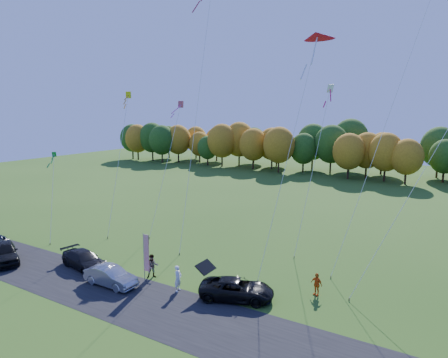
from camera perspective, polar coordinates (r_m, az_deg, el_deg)
The scene contains 19 objects.
ground at distance 31.20m, azimuth -5.92°, elevation -14.44°, with size 160.00×160.00×0.00m, color #274E14.
asphalt_strip at distance 28.45m, azimuth -11.01°, elevation -17.10°, with size 90.00×6.00×0.01m, color black.
tree_line at distance 80.48m, azimuth 18.43°, elevation 0.24°, with size 116.00×12.00×10.00m, color #1E4711, non-canonical shape.
black_suv at distance 28.34m, azimuth 1.83°, elevation -15.44°, with size 2.35×5.09×1.42m, color black.
silver_sedan at distance 31.40m, azimuth -15.88°, elevation -13.22°, with size 1.49×4.28×1.41m, color #98999D.
dark_truck_a at distance 35.28m, azimuth -19.36°, elevation -10.81°, with size 1.94×4.76×1.38m, color black.
dark_truck_b at distance 39.25m, azimuth -28.95°, elevation -9.12°, with size 2.05×5.10×1.74m, color black.
person_tailgate_a at distance 29.53m, azimuth -6.59°, elevation -13.92°, with size 0.69×0.45×1.88m, color white.
person_tailgate_b at distance 31.94m, azimuth -10.18°, elevation -12.15°, with size 0.90×0.70×1.85m, color gray.
person_east at distance 29.52m, azimuth 13.07°, elevation -14.42°, with size 0.94×0.39×1.61m, color #CF5913.
feather_flag at distance 30.81m, azimuth -11.11°, elevation -10.27°, with size 0.50×0.11×3.79m.
kite_delta_blue at distance 39.60m, azimuth -3.76°, elevation 11.05°, with size 5.06×12.12×28.16m.
kite_parafoil_orange at distance 34.92m, azimuth 24.12°, elevation 13.08°, with size 8.66×11.67×31.04m.
kite_delta_red at distance 31.85m, azimuth 9.56°, elevation 5.09°, with size 2.72×8.63×20.21m.
kite_parafoil_rainbow at distance 30.26m, azimuth 25.59°, elevation -0.93°, with size 7.94×7.92×15.68m.
kite_diamond_yellow at distance 42.89m, azimuth -14.85°, elevation 2.26°, with size 2.05×5.79×15.08m.
kite_diamond_green at distance 43.54m, azimuth -23.34°, elevation -2.31°, with size 3.82×4.03×8.75m.
kite_diamond_white at distance 36.26m, azimuth 12.58°, elevation 1.40°, with size 1.74×5.49×15.42m.
kite_diamond_pink at distance 42.16m, azimuth -8.27°, elevation 1.81°, with size 1.27×7.01×14.12m.
Camera 1 is at (17.34, -22.53, 12.86)m, focal length 32.00 mm.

